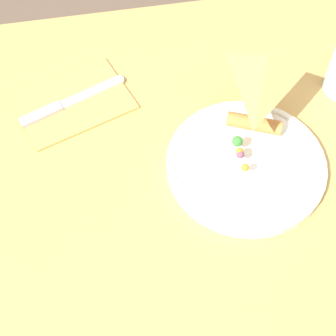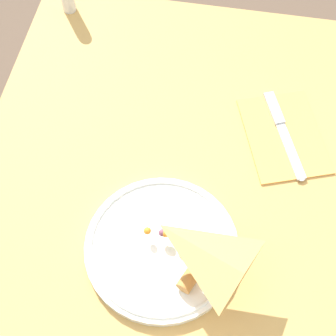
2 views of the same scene
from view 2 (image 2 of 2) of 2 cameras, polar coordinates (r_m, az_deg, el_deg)
name	(u,v)px [view 2 (image 2 of 2)]	position (r m, az deg, el deg)	size (l,w,h in m)	color
ground_plane	(177,318)	(1.62, 0.97, -16.31)	(6.00, 6.00, 0.00)	brown
dining_table	(182,236)	(1.00, 1.52, -7.57)	(0.99, 0.77, 0.78)	tan
plate_pizza	(162,247)	(0.84, -0.62, -8.72)	(0.25, 0.25, 0.05)	white
napkin_folded	(284,136)	(0.98, 12.70, 3.53)	(0.22, 0.19, 0.00)	#E59E4C
butter_knife	(282,130)	(0.98, 12.57, 4.16)	(0.19, 0.09, 0.01)	#B2B2B7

